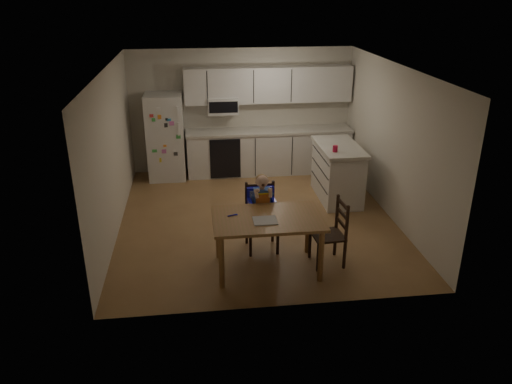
{
  "coord_description": "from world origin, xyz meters",
  "views": [
    {
      "loc": [
        -0.95,
        -7.53,
        3.65
      ],
      "look_at": [
        -0.14,
        -1.01,
        0.91
      ],
      "focal_mm": 35.0,
      "sensor_mm": 36.0,
      "label": 1
    }
  ],
  "objects": [
    {
      "name": "kitchen_island",
      "position": [
        1.56,
        0.69,
        0.51
      ],
      "size": [
        0.71,
        1.36,
        1.01
      ],
      "color": "silver",
      "rests_on": "ground"
    },
    {
      "name": "red_cup",
      "position": [
        1.39,
        0.35,
        1.06
      ],
      "size": [
        0.09,
        0.09,
        0.11
      ],
      "primitive_type": "cylinder",
      "color": "#BB0E30",
      "rests_on": "kitchen_island"
    },
    {
      "name": "refrigerator",
      "position": [
        -1.55,
        2.15,
        0.85
      ],
      "size": [
        0.72,
        0.7,
        1.7
      ],
      "primitive_type": "cube",
      "color": "silver",
      "rests_on": "ground"
    },
    {
      "name": "kitchen_run",
      "position": [
        0.5,
        2.24,
        0.88
      ],
      "size": [
        3.37,
        0.62,
        2.15
      ],
      "color": "silver",
      "rests_on": "ground"
    },
    {
      "name": "room",
      "position": [
        0.0,
        0.48,
        1.25
      ],
      "size": [
        4.52,
        5.01,
        2.51
      ],
      "color": "brown",
      "rests_on": "ground"
    },
    {
      "name": "napkin",
      "position": [
        -0.11,
        -1.72,
        0.79
      ],
      "size": [
        0.31,
        0.27,
        0.01
      ],
      "primitive_type": "cube",
      "color": "#B5B5BA",
      "rests_on": "dining_table"
    },
    {
      "name": "chair_side",
      "position": [
        0.89,
        -1.55,
        0.54
      ],
      "size": [
        0.45,
        0.45,
        0.95
      ],
      "rotation": [
        0.0,
        0.0,
        -1.5
      ],
      "color": "black",
      "rests_on": "ground"
    },
    {
      "name": "toddler_spoon",
      "position": [
        -0.53,
        -1.51,
        0.79
      ],
      "size": [
        0.12,
        0.06,
        0.02
      ],
      "primitive_type": "cylinder",
      "rotation": [
        0.0,
        1.57,
        0.35
      ],
      "color": "#1C1BBE",
      "rests_on": "dining_table"
    },
    {
      "name": "chair_booster",
      "position": [
        -0.06,
        -0.99,
        0.71
      ],
      "size": [
        0.46,
        0.46,
        1.17
      ],
      "rotation": [
        0.0,
        0.0,
        0.03
      ],
      "color": "black",
      "rests_on": "ground"
    },
    {
      "name": "dining_table",
      "position": [
        -0.05,
        -1.61,
        0.68
      ],
      "size": [
        1.47,
        0.94,
        0.79
      ],
      "color": "olive",
      "rests_on": "ground"
    }
  ]
}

